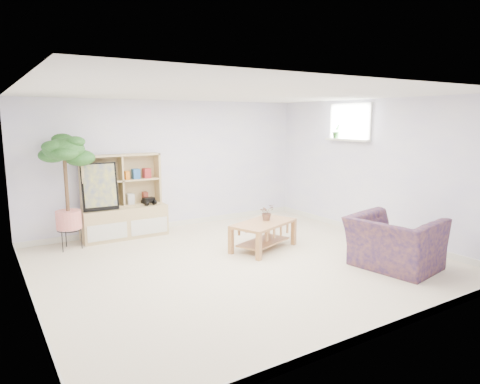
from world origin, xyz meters
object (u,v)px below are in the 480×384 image
storage_unit (124,197)px  floor_tree (67,193)px  coffee_table (263,236)px  armchair (395,239)px

storage_unit → floor_tree: size_ratio=0.79×
coffee_table → floor_tree: 3.17m
storage_unit → armchair: storage_unit is taller
storage_unit → coffee_table: bearing=-48.1°
coffee_table → storage_unit: bearing=111.1°
coffee_table → armchair: (1.03, -1.69, 0.19)m
coffee_table → floor_tree: bearing=127.4°
armchair → storage_unit: bearing=27.0°
coffee_table → armchair: armchair is taller
storage_unit → armchair: bearing=-52.8°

